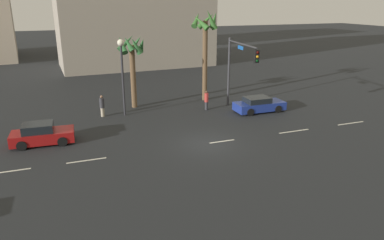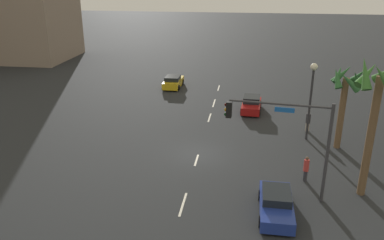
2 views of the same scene
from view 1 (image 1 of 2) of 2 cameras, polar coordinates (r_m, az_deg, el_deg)
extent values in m
plane|color=#232628|center=(24.49, 2.37, -3.72)|extent=(220.00, 220.00, 0.00)
cube|color=silver|center=(23.08, -27.19, -7.26)|extent=(2.60, 0.14, 0.01)
cube|color=silver|center=(22.85, -16.23, -6.12)|extent=(2.33, 0.14, 0.01)
cube|color=silver|center=(24.91, 4.75, -3.36)|extent=(1.84, 0.14, 0.01)
cube|color=silver|center=(27.76, 15.72, -1.71)|extent=(2.53, 0.14, 0.01)
cube|color=silver|center=(31.08, 23.66, -0.47)|extent=(2.49, 0.14, 0.01)
cube|color=maroon|center=(26.25, -22.37, -2.39)|extent=(4.09, 1.98, 0.73)
cube|color=black|center=(26.07, -23.06, -1.12)|extent=(2.00, 1.65, 0.55)
cylinder|color=black|center=(26.99, -19.58, -1.96)|extent=(0.65, 0.25, 0.64)
cylinder|color=black|center=(25.43, -19.68, -3.20)|extent=(0.65, 0.25, 0.64)
cylinder|color=black|center=(27.25, -24.78, -2.43)|extent=(0.65, 0.25, 0.64)
cylinder|color=black|center=(25.70, -25.19, -3.68)|extent=(0.65, 0.25, 0.64)
cube|color=navy|center=(31.91, 10.53, 2.19)|extent=(4.35, 1.82, 0.69)
cube|color=black|center=(31.63, 10.18, 3.15)|extent=(2.09, 1.59, 0.45)
cylinder|color=black|center=(33.34, 11.78, 2.47)|extent=(0.64, 0.22, 0.64)
cylinder|color=black|center=(31.97, 13.36, 1.68)|extent=(0.64, 0.22, 0.64)
cylinder|color=black|center=(32.03, 7.67, 2.05)|extent=(0.64, 0.22, 0.64)
cylinder|color=black|center=(30.61, 9.13, 1.22)|extent=(0.64, 0.22, 0.64)
cylinder|color=#38383D|center=(32.88, 5.79, 7.45)|extent=(0.20, 0.20, 6.11)
cylinder|color=#38383D|center=(29.84, 7.87, 11.74)|extent=(0.71, 5.68, 0.12)
cube|color=black|center=(27.32, 10.08, 9.83)|extent=(0.35, 0.35, 0.95)
sphere|color=#360503|center=(27.12, 10.28, 10.39)|extent=(0.20, 0.20, 0.20)
sphere|color=orange|center=(27.16, 10.24, 9.76)|extent=(0.20, 0.20, 0.20)
sphere|color=black|center=(27.20, 10.20, 9.14)|extent=(0.20, 0.20, 0.20)
cube|color=#1959B2|center=(30.14, 7.64, 11.19)|extent=(0.15, 1.10, 0.28)
cylinder|color=#2D2D33|center=(30.30, -10.77, 5.93)|extent=(0.18, 0.18, 5.72)
sphere|color=#F2EACC|center=(29.81, -11.13, 11.83)|extent=(0.56, 0.56, 0.56)
cylinder|color=#B2A58C|center=(30.96, -13.87, 1.22)|extent=(0.33, 0.33, 0.75)
cylinder|color=#333338|center=(30.74, -13.98, 2.62)|extent=(0.44, 0.44, 0.82)
sphere|color=#8C664C|center=(30.61, -14.05, 3.56)|extent=(0.22, 0.22, 0.22)
cylinder|color=#333338|center=(31.94, 2.27, 2.24)|extent=(0.35, 0.35, 0.72)
cylinder|color=#BF3833|center=(31.74, 2.28, 3.55)|extent=(0.47, 0.47, 0.79)
sphere|color=brown|center=(31.62, 2.29, 4.43)|extent=(0.21, 0.21, 0.21)
cylinder|color=brown|center=(34.55, 2.04, 9.15)|extent=(0.47, 0.47, 7.42)
cone|color=#38702D|center=(34.40, 3.50, 15.42)|extent=(0.72, 1.52, 1.67)
cone|color=#38702D|center=(35.08, 2.23, 15.33)|extent=(1.80, 1.28, 1.66)
cone|color=#38702D|center=(34.41, 0.71, 15.47)|extent=(1.48, 1.64, 1.53)
cone|color=#38702D|center=(33.42, 1.40, 15.11)|extent=(1.50, 1.65, 1.51)
cone|color=#38702D|center=(33.41, 3.01, 15.49)|extent=(1.42, 0.82, 1.86)
cylinder|color=brown|center=(32.63, -9.23, 6.71)|extent=(0.48, 0.48, 5.54)
cone|color=#2D6633|center=(32.41, -7.91, 11.59)|extent=(0.59, 1.72, 1.61)
cone|color=#2D6633|center=(32.89, -8.83, 11.82)|extent=(1.48, 1.35, 1.56)
cone|color=#2D6633|center=(32.98, -10.31, 11.84)|extent=(1.83, 1.10, 1.59)
cone|color=#2D6633|center=(31.90, -10.94, 11.52)|extent=(0.84, 1.67, 1.61)
cone|color=#2D6633|center=(31.62, -9.94, 11.67)|extent=(1.23, 1.08, 1.35)
cone|color=#2D6633|center=(31.58, -8.79, 11.45)|extent=(1.34, 0.93, 1.55)
camera|label=2|loc=(43.04, 37.34, 19.58)|focal=36.74mm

